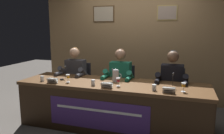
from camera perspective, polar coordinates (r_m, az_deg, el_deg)
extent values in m
plane|color=#4C4742|center=(3.74, 0.00, -14.97)|extent=(12.00, 12.00, 0.00)
cube|color=#937047|center=(4.88, 5.72, 6.74)|extent=(4.16, 0.12, 2.60)
cube|color=#4C3319|center=(5.01, -2.16, 13.47)|extent=(0.49, 0.02, 0.35)
cube|color=tan|center=(5.00, -2.21, 13.47)|extent=(0.45, 0.01, 0.31)
cube|color=tan|center=(4.72, 14.00, 13.39)|extent=(0.40, 0.02, 0.30)
cube|color=gray|center=(4.71, 13.99, 13.40)|extent=(0.36, 0.01, 0.26)
cube|color=brown|center=(3.50, 0.00, -4.44)|extent=(2.96, 0.83, 0.05)
cube|color=#342112|center=(3.26, -2.23, -12.34)|extent=(2.90, 0.04, 0.68)
cube|color=#342112|center=(4.25, -18.78, -7.45)|extent=(0.08, 0.75, 0.68)
cube|color=#342112|center=(3.47, 23.57, -11.81)|extent=(0.08, 0.75, 0.68)
cube|color=#4C2D7A|center=(3.27, -3.87, -12.28)|extent=(1.53, 0.01, 0.43)
cube|color=white|center=(3.24, -3.92, -11.07)|extent=(1.30, 0.00, 0.04)
cylinder|color=black|center=(4.49, -8.86, -10.49)|extent=(0.44, 0.44, 0.02)
cylinder|color=black|center=(4.42, -8.93, -7.90)|extent=(0.05, 0.05, 0.40)
cube|color=#232328|center=(4.36, -9.01, -5.19)|extent=(0.44, 0.44, 0.03)
cube|color=#232328|center=(4.48, -7.93, -1.66)|extent=(0.40, 0.05, 0.44)
cylinder|color=black|center=(4.18, -12.38, -9.06)|extent=(0.10, 0.10, 0.46)
cylinder|color=black|center=(4.08, -9.93, -9.43)|extent=(0.10, 0.10, 0.46)
cylinder|color=black|center=(4.22, -11.49, -4.87)|extent=(0.13, 0.34, 0.13)
cylinder|color=black|center=(4.13, -9.07, -5.14)|extent=(0.13, 0.34, 0.13)
cube|color=#38383D|center=(4.26, -9.31, -1.33)|extent=(0.36, 0.20, 0.48)
sphere|color=tan|center=(4.19, -9.58, 3.65)|extent=(0.19, 0.19, 0.19)
sphere|color=#593819|center=(4.20, -9.49, 3.87)|extent=(0.17, 0.17, 0.17)
cylinder|color=#38383D|center=(4.28, -12.43, -1.14)|extent=(0.09, 0.30, 0.25)
cylinder|color=#38383D|center=(4.08, -7.35, -1.52)|extent=(0.09, 0.30, 0.25)
cylinder|color=#38383D|center=(4.14, -13.55, -1.63)|extent=(0.07, 0.24, 0.07)
cylinder|color=#38383D|center=(3.94, -8.34, -2.05)|extent=(0.07, 0.24, 0.07)
cube|color=white|center=(3.56, -15.25, -3.47)|extent=(0.17, 0.03, 0.08)
cube|color=white|center=(3.59, -14.95, -3.35)|extent=(0.17, 0.03, 0.08)
cube|color=black|center=(3.56, -15.27, -3.48)|extent=(0.12, 0.01, 0.01)
cylinder|color=white|center=(3.59, -11.22, -3.82)|extent=(0.06, 0.06, 0.00)
cylinder|color=white|center=(3.58, -11.24, -3.36)|extent=(0.01, 0.01, 0.05)
cone|color=white|center=(3.57, -11.27, -2.42)|extent=(0.06, 0.06, 0.06)
cylinder|color=orange|center=(3.57, -11.27, -2.52)|extent=(0.04, 0.04, 0.04)
cylinder|color=silver|center=(3.76, -17.51, -2.84)|extent=(0.06, 0.06, 0.08)
cylinder|color=silver|center=(3.76, -17.50, -3.09)|extent=(0.05, 0.05, 0.05)
cylinder|color=black|center=(3.76, -12.81, -3.12)|extent=(0.06, 0.06, 0.02)
cylinder|color=black|center=(3.79, -12.38, -1.44)|extent=(0.01, 0.13, 0.18)
sphere|color=#2D2D2D|center=(3.82, -11.95, 0.06)|extent=(0.03, 0.03, 0.03)
cylinder|color=black|center=(4.19, 2.26, -11.96)|extent=(0.44, 0.44, 0.02)
cylinder|color=black|center=(4.11, 2.28, -9.20)|extent=(0.05, 0.05, 0.40)
cube|color=#232328|center=(4.04, 2.30, -6.30)|extent=(0.44, 0.44, 0.03)
cube|color=#232328|center=(4.17, 3.08, -2.45)|extent=(0.40, 0.05, 0.44)
cylinder|color=black|center=(3.82, -0.66, -10.66)|extent=(0.10, 0.10, 0.46)
cylinder|color=black|center=(3.77, 2.28, -10.99)|extent=(0.10, 0.10, 0.46)
cylinder|color=black|center=(3.87, 0.06, -6.04)|extent=(0.13, 0.34, 0.13)
cylinder|color=black|center=(3.81, 2.93, -6.30)|extent=(0.13, 0.34, 0.13)
cube|color=#196047|center=(3.94, 2.21, -2.16)|extent=(0.36, 0.20, 0.48)
sphere|color=#8E664C|center=(3.86, 2.17, 3.23)|extent=(0.19, 0.19, 0.19)
sphere|color=#331E0F|center=(3.87, 2.23, 3.48)|extent=(0.17, 0.17, 0.17)
cylinder|color=#196047|center=(3.90, -1.16, -1.96)|extent=(0.09, 0.30, 0.25)
cylinder|color=#196047|center=(3.79, 4.85, -2.37)|extent=(0.09, 0.30, 0.25)
cylinder|color=#196047|center=(3.76, -1.97, -2.55)|extent=(0.07, 0.24, 0.07)
cylinder|color=#196047|center=(3.64, 4.26, -3.00)|extent=(0.07, 0.24, 0.07)
cube|color=white|center=(3.16, -1.48, -4.81)|extent=(0.17, 0.03, 0.08)
cube|color=white|center=(3.19, -1.27, -4.66)|extent=(0.17, 0.03, 0.08)
cube|color=black|center=(3.16, -1.49, -4.82)|extent=(0.12, 0.01, 0.01)
cylinder|color=white|center=(3.29, 1.59, -4.90)|extent=(0.06, 0.06, 0.00)
cylinder|color=white|center=(3.28, 1.59, -4.41)|extent=(0.01, 0.01, 0.05)
cone|color=white|center=(3.27, 1.59, -3.39)|extent=(0.06, 0.06, 0.06)
cylinder|color=#B21E2D|center=(3.27, 1.59, -3.50)|extent=(0.04, 0.04, 0.04)
cylinder|color=silver|center=(3.33, -4.89, -4.01)|extent=(0.06, 0.06, 0.08)
cylinder|color=silver|center=(3.34, -4.89, -4.30)|extent=(0.05, 0.05, 0.05)
cylinder|color=black|center=(3.44, -0.54, -4.09)|extent=(0.06, 0.06, 0.02)
cylinder|color=black|center=(3.47, -0.20, -2.25)|extent=(0.01, 0.13, 0.18)
sphere|color=#2D2D2D|center=(3.51, 0.12, -0.60)|extent=(0.03, 0.03, 0.03)
cylinder|color=black|center=(4.05, 14.72, -13.07)|extent=(0.44, 0.44, 0.02)
cylinder|color=black|center=(3.98, 14.86, -10.23)|extent=(0.05, 0.05, 0.40)
cube|color=#232328|center=(3.91, 15.00, -7.24)|extent=(0.44, 0.44, 0.03)
cube|color=#232328|center=(4.04, 15.33, -3.23)|extent=(0.40, 0.05, 0.44)
cylinder|color=black|center=(3.65, 12.91, -11.94)|extent=(0.10, 0.10, 0.46)
cylinder|color=black|center=(3.64, 16.11, -12.15)|extent=(0.10, 0.10, 0.46)
cylinder|color=black|center=(3.70, 13.31, -7.08)|extent=(0.13, 0.34, 0.13)
cylinder|color=black|center=(3.69, 16.42, -7.27)|extent=(0.13, 0.34, 0.13)
cube|color=black|center=(3.80, 15.19, -2.98)|extent=(0.36, 0.20, 0.48)
sphere|color=brown|center=(3.71, 15.44, 2.60)|extent=(0.19, 0.19, 0.19)
sphere|color=black|center=(3.73, 15.46, 2.86)|extent=(0.17, 0.17, 0.17)
cylinder|color=black|center=(3.71, 11.87, -2.82)|extent=(0.09, 0.30, 0.25)
cylinder|color=black|center=(3.69, 18.37, -3.20)|extent=(0.09, 0.30, 0.25)
cylinder|color=black|center=(3.56, 11.58, -3.48)|extent=(0.07, 0.24, 0.07)
cylinder|color=black|center=(3.54, 18.36, -3.88)|extent=(0.07, 0.24, 0.07)
cube|color=white|center=(3.02, 14.40, -5.88)|extent=(0.16, 0.03, 0.08)
cube|color=white|center=(3.05, 14.44, -5.71)|extent=(0.16, 0.03, 0.08)
cube|color=black|center=(3.01, 14.39, -5.90)|extent=(0.12, 0.01, 0.01)
cylinder|color=white|center=(3.16, 17.83, -6.04)|extent=(0.06, 0.06, 0.00)
cylinder|color=white|center=(3.15, 17.86, -5.52)|extent=(0.01, 0.01, 0.05)
cone|color=white|center=(3.14, 17.92, -4.46)|extent=(0.06, 0.06, 0.06)
cylinder|color=orange|center=(3.14, 17.92, -4.58)|extent=(0.04, 0.04, 0.04)
cylinder|color=silver|center=(3.11, 10.79, -5.20)|extent=(0.06, 0.06, 0.08)
cylinder|color=silver|center=(3.12, 10.78, -5.50)|extent=(0.05, 0.05, 0.05)
cylinder|color=black|center=(3.23, 15.23, -5.40)|extent=(0.06, 0.06, 0.02)
cylinder|color=black|center=(3.27, 15.38, -3.42)|extent=(0.01, 0.13, 0.18)
sphere|color=#2D2D2D|center=(3.31, 15.51, -1.66)|extent=(0.03, 0.03, 0.03)
cylinder|color=silver|center=(3.55, 0.92, -2.30)|extent=(0.10, 0.10, 0.18)
cylinder|color=silver|center=(3.54, 0.92, -0.78)|extent=(0.09, 0.09, 0.01)
sphere|color=silver|center=(3.53, 0.93, -0.55)|extent=(0.02, 0.02, 0.02)
torus|color=silver|center=(3.53, 1.97, -2.23)|extent=(0.07, 0.01, 0.07)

